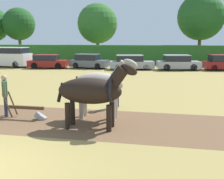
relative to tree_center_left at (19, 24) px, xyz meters
The scene contains 15 objects.
hedgerow 17.57m from the tree_center_left, 19.24° to the right, with size 74.82×1.62×2.30m, color #286023.
tree_center_left is the anchor object (origin of this frame).
tree_center 12.09m from the tree_center_left, ahead, with size 5.66×5.66×8.03m.
tree_center_right 26.14m from the tree_center_left, ahead, with size 6.13×6.13×8.97m.
draft_horse_lead_left 36.25m from the tree_center_left, 59.38° to the right, with size 2.92×1.04×2.37m.
draft_horse_lead_right 35.22m from the tree_center_left, 58.27° to the right, with size 2.65×0.99×2.44m.
plow 34.43m from the tree_center_left, 62.70° to the right, with size 1.72×0.48×1.13m.
farmer_at_plow 33.67m from the tree_center_left, 64.20° to the right, with size 0.41×0.61×1.70m.
farmer_beside_team 33.87m from the tree_center_left, 56.13° to the right, with size 0.42×0.61×1.69m.
parked_van 12.84m from the tree_center_left, 69.97° to the right, with size 5.48×2.44×2.16m.
parked_car_left 15.75m from the tree_center_left, 52.79° to the right, with size 4.21×2.27×1.43m.
parked_car_center_left 18.21m from the tree_center_left, 40.34° to the right, with size 4.14×2.30×1.50m.
parked_car_center 22.06m from the tree_center_left, 33.74° to the right, with size 4.63×2.43×1.47m.
parked_car_center_right 25.83m from the tree_center_left, 27.29° to the right, with size 4.39×2.37×1.50m.
parked_car_right 29.65m from the tree_center_left, 22.17° to the right, with size 4.40×2.35×1.54m.
Camera 1 is at (4.36, -5.46, 3.11)m, focal length 45.00 mm.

